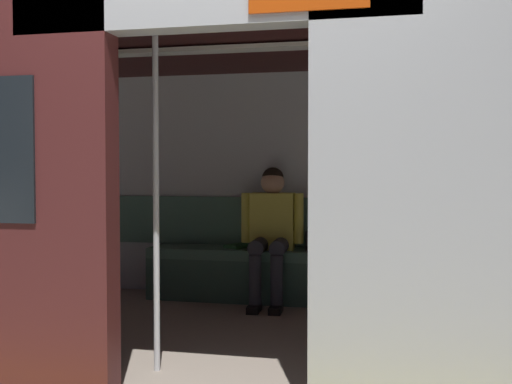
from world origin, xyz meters
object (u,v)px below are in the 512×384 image
Objects in this scene: handbag at (321,241)px; person_seated at (271,226)px; book at (238,246)px; train_car at (254,127)px; grab_pole_door at (156,196)px; bench_seat at (290,263)px.

person_seated is at bearing 12.33° from handbag.
person_seated is 5.45× the size of book.
train_car is at bearing 94.66° from person_seated.
book is 2.14m from grab_pole_door.
train_car is 1.05m from grab_pole_door.
book is (0.34, -0.13, -0.20)m from person_seated.
bench_seat is 0.37m from person_seated.
train_car is 1.59m from bench_seat.
person_seated is at bearing -174.55° from book.
person_seated is 0.41m from book.
handbag is 0.77m from book.
book is at bearing -20.51° from person_seated.
bench_seat is 0.51m from book.
grab_pole_door is (0.38, 0.87, -0.45)m from train_car.
train_car is at bearing 135.37° from book.
train_car reaches higher than person_seated.
person_seated is (0.15, 0.05, 0.33)m from bench_seat.
book is (0.76, -0.03, -0.07)m from handbag.
train_car is 1.53m from handbag.
bench_seat is 0.34m from handbag.
handbag reaches higher than book.
bench_seat is 2.15m from grab_pole_door.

